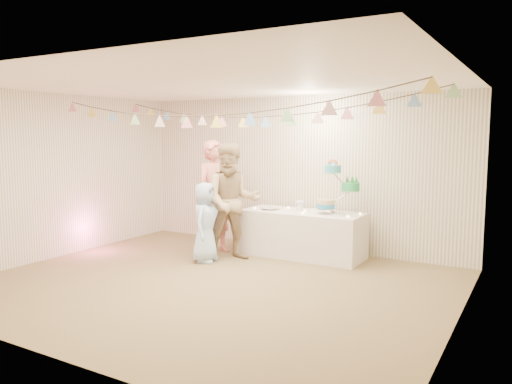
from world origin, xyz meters
The scene contains 25 objects.
floor centered at (0.00, 0.00, 0.00)m, with size 6.00×6.00×0.00m, color brown.
ceiling centered at (0.00, 0.00, 2.60)m, with size 6.00×6.00×0.00m, color white.
back_wall centered at (0.00, 2.50, 1.30)m, with size 6.00×6.00×0.00m, color white.
front_wall centered at (0.00, -2.50, 1.30)m, with size 6.00×6.00×0.00m, color white.
left_wall centered at (-3.00, 0.00, 1.30)m, with size 5.00×5.00×0.00m, color white.
right_wall centered at (3.00, 0.00, 1.30)m, with size 5.00×5.00×0.00m, color white.
table centered at (0.39, 1.96, 0.36)m, with size 1.94×0.78×0.73m, color silver.
cake_stand centered at (0.94, 2.01, 1.14)m, with size 0.70×0.41×0.78m, color silver, non-canonical shape.
cake_bottom centered at (0.79, 1.95, 0.84)m, with size 0.31×0.31×0.15m, color #2A8DC4, non-canonical shape.
cake_middle centered at (1.12, 2.10, 1.11)m, with size 0.27×0.27×0.22m, color green, non-canonical shape.
cake_top_tier centered at (0.88, 1.98, 1.38)m, with size 0.25×0.25×0.19m, color #3DAFC0, non-canonical shape.
platter centered at (-0.17, 1.91, 0.76)m, with size 0.31×0.31×0.02m, color white.
posy centered at (0.31, 2.01, 0.84)m, with size 0.15×0.15×0.17m, color white, non-canonical shape.
person_adult_a centered at (-0.98, 1.50, 0.93)m, with size 0.68×0.45×1.87m, color #D97E71.
person_adult_b centered at (-0.47, 1.23, 0.92)m, with size 0.89×0.69×1.83m, color tan.
person_child centered at (-0.76, 0.90, 0.62)m, with size 0.60×0.39×1.23m, color #AED2F7.
bunting_back centered at (0.00, 1.10, 2.35)m, with size 5.60×1.10×0.40m, color pink, non-canonical shape.
bunting_front centered at (0.00, -0.20, 2.32)m, with size 5.60×0.90×0.36m, color #72A5E5, non-canonical shape.
tealight_0 centered at (-0.41, 1.81, 0.74)m, with size 0.04×0.04×0.03m, color #FFD88C.
tealight_1 centered at (0.04, 2.14, 0.74)m, with size 0.04×0.04×0.03m, color #FFD88C.
tealight_2 centered at (0.49, 1.74, 0.74)m, with size 0.04×0.04×0.03m, color #FFD88C.
tealight_3 centered at (0.74, 2.18, 0.74)m, with size 0.04×0.04×0.03m, color #FFD88C.
tealight_4 centered at (1.21, 1.78, 0.74)m, with size 0.04×0.04×0.03m, color #FFD88C.
tealight_5 centered at (1.29, 2.11, 0.74)m, with size 0.04×0.04×0.03m, color #FFD88C.
tealight_6 centered at (0.43, 1.96, 0.74)m, with size 0.04×0.04×0.03m, color #FFD88C.
Camera 1 is at (3.70, -5.24, 1.96)m, focal length 35.00 mm.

